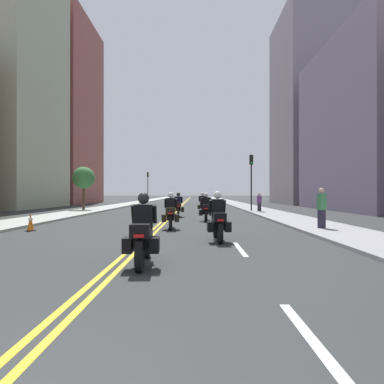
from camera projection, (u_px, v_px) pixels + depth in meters
ground_plane at (183, 204)px, 49.66m from camera, size 264.00×264.00×0.00m
sidewalk_left at (133, 203)px, 49.73m from camera, size 2.87×144.00×0.12m
sidewalk_right at (234, 203)px, 49.59m from camera, size 2.87×144.00×0.12m
centreline_yellow_inner at (183, 204)px, 49.66m from camera, size 0.12×132.00×0.01m
centreline_yellow_outer at (184, 204)px, 49.66m from camera, size 0.12×132.00×0.01m
lane_dashes_white at (209, 210)px, 30.63m from camera, size 0.14×56.40×0.01m
building_left_1 at (8, 85)px, 35.63m from camera, size 8.57×12.52×26.19m
building_right_1 at (372, 126)px, 30.75m from camera, size 8.17×16.78×15.52m
building_left_2 at (66, 112)px, 50.16m from camera, size 7.47×14.25×27.30m
building_right_2 at (313, 110)px, 48.07m from camera, size 9.59×13.24×27.01m
motorcycle_0 at (143, 236)px, 7.45m from camera, size 0.78×2.19×1.62m
motorcycle_1 at (218, 221)px, 11.23m from camera, size 0.78×2.20×1.67m
motorcycle_2 at (171, 214)px, 14.99m from camera, size 0.78×2.18×1.65m
motorcycle_3 at (206, 210)px, 19.20m from camera, size 0.78×2.24×1.63m
motorcycle_4 at (178, 207)px, 22.49m from camera, size 0.77×2.13×1.63m
motorcycle_5 at (202, 205)px, 26.38m from camera, size 0.77×2.20×1.65m
traffic_cone_0 at (30, 222)px, 14.14m from camera, size 0.33×0.33×0.78m
traffic_light_near at (251, 173)px, 28.03m from camera, size 0.28×0.38×4.77m
traffic_light_far at (148, 182)px, 57.85m from camera, size 0.28×0.38×5.14m
pedestrian_0 at (322, 209)px, 14.22m from camera, size 0.42×0.37×1.82m
pedestrian_1 at (259, 202)px, 27.24m from camera, size 0.36×0.22×1.62m
street_tree_0 at (84, 178)px, 29.80m from camera, size 1.95×1.95×3.92m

